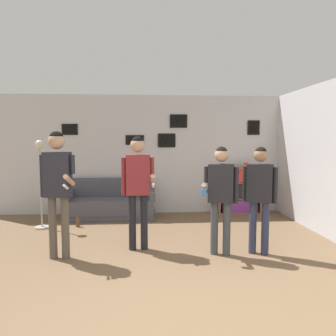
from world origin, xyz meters
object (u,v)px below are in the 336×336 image
couch (111,205)px  person_player_foreground_left (58,180)px  floor_lamp (41,179)px  person_spectator_near_bookshelf (260,189)px  bottle_on_floor (78,222)px  drinking_cup (246,165)px  person_watcher_holding_cup (221,189)px  person_player_foreground_center (138,180)px  bookshelf (239,191)px

couch → person_player_foreground_left: 2.64m
couch → person_player_foreground_left: person_player_foreground_left is taller
floor_lamp → person_spectator_near_bookshelf: size_ratio=1.06×
bottle_on_floor → drinking_cup: 3.88m
person_spectator_near_bookshelf → person_watcher_holding_cup: bearing=179.6°
drinking_cup → person_spectator_near_bookshelf: bearing=-103.2°
person_watcher_holding_cup → bottle_on_floor: person_watcher_holding_cup is taller
person_player_foreground_center → person_spectator_near_bookshelf: (1.79, -0.32, -0.11)m
person_player_foreground_left → person_player_foreground_center: size_ratio=1.04×
couch → person_player_foreground_left: (-0.48, -2.46, 0.85)m
person_player_foreground_left → person_player_foreground_center: bearing=15.3°
floor_lamp → bottle_on_floor: 1.08m
couch → bottle_on_floor: couch is taller
person_player_foreground_left → person_watcher_holding_cup: size_ratio=1.14×
couch → drinking_cup: drinking_cup is taller
person_spectator_near_bookshelf → couch: bearing=134.5°
floor_lamp → bottle_on_floor: size_ratio=7.37×
floor_lamp → person_watcher_holding_cup: 3.51m
person_player_foreground_left → person_watcher_holding_cup: 2.33m
person_player_foreground_left → bottle_on_floor: (-0.09, 1.71, -1.04)m
person_spectator_near_bookshelf → drinking_cup: person_spectator_near_bookshelf is taller
person_watcher_holding_cup → bottle_on_floor: (-2.42, 1.71, -0.88)m
person_player_foreground_left → drinking_cup: person_player_foreground_left is taller
floor_lamp → drinking_cup: floor_lamp is taller
person_player_foreground_center → bookshelf: bearing=46.1°
bookshelf → person_player_foreground_left: person_player_foreground_left is taller
person_player_foreground_center → bottle_on_floor: size_ratio=7.63×
person_spectator_near_bookshelf → bookshelf: bearing=79.9°
person_spectator_near_bookshelf → floor_lamp: bearing=155.4°
floor_lamp → drinking_cup: bearing=13.1°
person_watcher_holding_cup → person_spectator_near_bookshelf: bearing=-0.4°
person_watcher_holding_cup → drinking_cup: bearing=65.7°
couch → person_watcher_holding_cup: size_ratio=1.19×
person_player_foreground_center → person_watcher_holding_cup: (1.21, -0.31, -0.11)m
couch → person_spectator_near_bookshelf: bearing=-45.5°
bookshelf → person_watcher_holding_cup: (-1.05, -2.66, 0.44)m
floor_lamp → person_player_foreground_left: 1.84m
floor_lamp → person_spectator_near_bookshelf: 4.02m
bottle_on_floor → bookshelf: bearing=15.4°
person_player_foreground_center → couch: bearing=106.5°
bookshelf → person_player_foreground_center: size_ratio=0.61×
floor_lamp → person_watcher_holding_cup: bearing=-28.5°
bottle_on_floor → person_watcher_holding_cup: bearing=-35.3°
couch → person_watcher_holding_cup: person_watcher_holding_cup is taller
person_spectator_near_bookshelf → bottle_on_floor: bearing=150.2°
person_watcher_holding_cup → bottle_on_floor: 3.09m
person_watcher_holding_cup → person_spectator_near_bookshelf: (0.58, -0.00, -0.00)m
bookshelf → drinking_cup: size_ratio=9.49×
couch → person_spectator_near_bookshelf: size_ratio=1.19×
floor_lamp → person_player_foreground_left: (0.76, -1.66, 0.19)m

